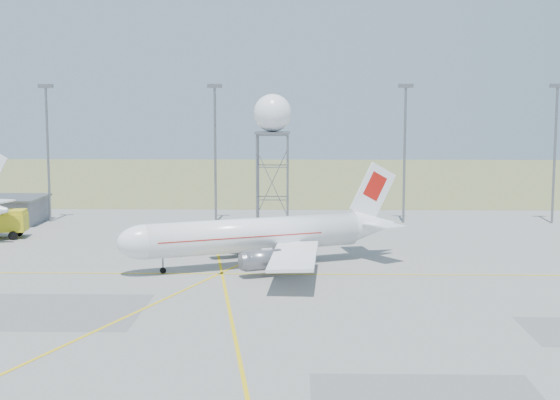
{
  "coord_description": "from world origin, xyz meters",
  "views": [
    {
      "loc": [
        2.17,
        -49.16,
        17.45
      ],
      "look_at": [
        0.19,
        40.0,
        6.53
      ],
      "focal_mm": 50.0,
      "sensor_mm": 36.0,
      "label": 1
    }
  ],
  "objects": [
    {
      "name": "ground",
      "position": [
        0.0,
        0.0,
        0.0
      ],
      "size": [
        400.0,
        400.0,
        0.0
      ],
      "primitive_type": "plane",
      "color": "gray",
      "rests_on": "ground"
    },
    {
      "name": "grass_strip",
      "position": [
        0.0,
        140.0,
        0.01
      ],
      "size": [
        400.0,
        120.0,
        0.03
      ],
      "primitive_type": "cube",
      "color": "#616B3B",
      "rests_on": "ground"
    },
    {
      "name": "mast_a",
      "position": [
        -35.0,
        66.0,
        12.07
      ],
      "size": [
        2.2,
        0.5,
        20.5
      ],
      "color": "slate",
      "rests_on": "ground"
    },
    {
      "name": "mast_b",
      "position": [
        -10.0,
        66.0,
        12.07
      ],
      "size": [
        2.2,
        0.5,
        20.5
      ],
      "color": "slate",
      "rests_on": "ground"
    },
    {
      "name": "mast_c",
      "position": [
        18.0,
        66.0,
        12.07
      ],
      "size": [
        2.2,
        0.5,
        20.5
      ],
      "color": "slate",
      "rests_on": "ground"
    },
    {
      "name": "mast_d",
      "position": [
        40.0,
        66.0,
        12.07
      ],
      "size": [
        2.2,
        0.5,
        20.5
      ],
      "color": "slate",
      "rests_on": "ground"
    },
    {
      "name": "airliner_main",
      "position": [
        -2.05,
        34.2,
        3.37
      ],
      "size": [
        30.94,
        28.93,
        10.99
      ],
      "rotation": [
        0.0,
        0.0,
        3.54
      ],
      "color": "white",
      "rests_on": "ground"
    },
    {
      "name": "radar_tower",
      "position": [
        -1.26,
        58.79,
        10.63
      ],
      "size": [
        5.24,
        5.24,
        18.95
      ],
      "color": "slate",
      "rests_on": "ground"
    }
  ]
}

